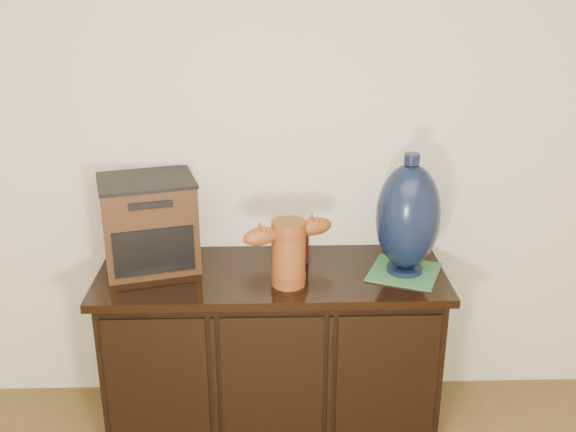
{
  "coord_description": "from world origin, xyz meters",
  "views": [
    {
      "loc": [
        -0.0,
        -0.33,
        2.0
      ],
      "look_at": [
        0.07,
        2.18,
        1.02
      ],
      "focal_mm": 42.0,
      "sensor_mm": 36.0,
      "label": 1
    }
  ],
  "objects_px": {
    "lamp_base": "(408,217)",
    "terracotta_vessel": "(289,249)",
    "sideboard": "(272,347)",
    "tv_radio": "(149,223)",
    "spray_can": "(302,244)"
  },
  "relations": [
    {
      "from": "lamp_base",
      "to": "terracotta_vessel",
      "type": "bearing_deg",
      "value": -169.68
    },
    {
      "from": "sideboard",
      "to": "lamp_base",
      "type": "relative_size",
      "value": 2.86
    },
    {
      "from": "sideboard",
      "to": "tv_radio",
      "type": "height_order",
      "value": "tv_radio"
    },
    {
      "from": "sideboard",
      "to": "lamp_base",
      "type": "distance_m",
      "value": 0.83
    },
    {
      "from": "sideboard",
      "to": "lamp_base",
      "type": "height_order",
      "value": "lamp_base"
    },
    {
      "from": "terracotta_vessel",
      "to": "spray_can",
      "type": "xyz_separation_m",
      "value": [
        0.06,
        0.21,
        -0.07
      ]
    },
    {
      "from": "lamp_base",
      "to": "spray_can",
      "type": "relative_size",
      "value": 2.98
    },
    {
      "from": "lamp_base",
      "to": "spray_can",
      "type": "distance_m",
      "value": 0.47
    },
    {
      "from": "terracotta_vessel",
      "to": "lamp_base",
      "type": "bearing_deg",
      "value": -13.61
    },
    {
      "from": "tv_radio",
      "to": "lamp_base",
      "type": "distance_m",
      "value": 1.08
    },
    {
      "from": "sideboard",
      "to": "spray_can",
      "type": "bearing_deg",
      "value": 36.01
    },
    {
      "from": "sideboard",
      "to": "tv_radio",
      "type": "bearing_deg",
      "value": 171.02
    },
    {
      "from": "lamp_base",
      "to": "tv_radio",
      "type": "bearing_deg",
      "value": 174.33
    },
    {
      "from": "terracotta_vessel",
      "to": "tv_radio",
      "type": "distance_m",
      "value": 0.61
    },
    {
      "from": "terracotta_vessel",
      "to": "spray_can",
      "type": "bearing_deg",
      "value": 49.13
    }
  ]
}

